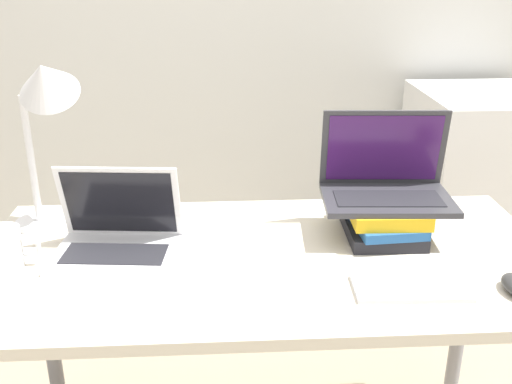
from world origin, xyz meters
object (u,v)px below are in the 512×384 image
(laptop_left, at_px, (117,237))
(book_stack, at_px, (383,218))
(mini_fridge, at_px, (475,199))
(desk_lamp, at_px, (44,99))
(laptop_on_books, at_px, (386,182))
(wireless_keyboard, at_px, (411,287))
(mug, at_px, (6,248))

(laptop_left, bearing_deg, book_stack, 5.41)
(book_stack, distance_m, mini_fridge, 1.19)
(desk_lamp, height_order, mini_fridge, desk_lamp)
(book_stack, distance_m, desk_lamp, 0.98)
(laptop_left, relative_size, desk_lamp, 0.65)
(laptop_left, distance_m, book_stack, 0.73)
(laptop_left, distance_m, desk_lamp, 0.41)
(laptop_on_books, distance_m, wireless_keyboard, 0.36)
(mug, height_order, desk_lamp, desk_lamp)
(laptop_left, height_order, desk_lamp, desk_lamp)
(book_stack, height_order, mug, mug)
(wireless_keyboard, xyz_separation_m, mug, (-0.99, 0.17, 0.05))
(desk_lamp, bearing_deg, laptop_on_books, -3.67)
(laptop_on_books, height_order, mini_fridge, laptop_on_books)
(book_stack, distance_m, mug, 1.00)
(desk_lamp, relative_size, mini_fridge, 0.54)
(laptop_on_books, bearing_deg, mug, -171.20)
(laptop_left, bearing_deg, mug, -167.81)
(wireless_keyboard, bearing_deg, laptop_on_books, 87.21)
(wireless_keyboard, bearing_deg, mini_fridge, 60.46)
(laptop_left, height_order, wireless_keyboard, laptop_left)
(desk_lamp, bearing_deg, mini_fridge, 27.49)
(wireless_keyboard, bearing_deg, laptop_left, 162.08)
(mini_fridge, bearing_deg, book_stack, -126.58)
(laptop_on_books, xyz_separation_m, mug, (-1.00, -0.16, -0.10))
(laptop_left, relative_size, book_stack, 1.26)
(book_stack, relative_size, mini_fridge, 0.28)
(mug, bearing_deg, book_stack, 7.26)
(mug, bearing_deg, laptop_left, 12.19)
(laptop_on_books, relative_size, mini_fridge, 0.38)
(laptop_left, height_order, mug, laptop_left)
(laptop_left, distance_m, mini_fridge, 1.75)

